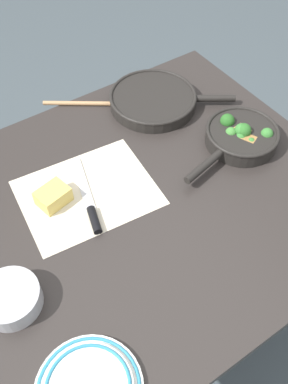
{
  "coord_description": "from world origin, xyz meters",
  "views": [
    {
      "loc": [
        0.43,
        0.64,
        1.73
      ],
      "look_at": [
        0.0,
        0.0,
        0.78
      ],
      "focal_mm": 40.0,
      "sensor_mm": 36.0,
      "label": 1
    }
  ],
  "objects_px": {
    "skillet_broccoli": "(241,136)",
    "grater_knife": "(90,205)",
    "cheese_block": "(53,197)",
    "prep_bowl_steel": "(11,299)",
    "wooden_spoon": "(108,103)",
    "skillet_eggs": "(154,100)"
  },
  "relations": [
    {
      "from": "skillet_broccoli",
      "to": "cheese_block",
      "type": "bearing_deg",
      "value": -23.07
    },
    {
      "from": "skillet_eggs",
      "to": "wooden_spoon",
      "type": "xyz_separation_m",
      "value": [
        0.13,
        -0.09,
        -0.02
      ]
    },
    {
      "from": "skillet_broccoli",
      "to": "skillet_eggs",
      "type": "relative_size",
      "value": 0.97
    },
    {
      "from": "grater_knife",
      "to": "skillet_eggs",
      "type": "bearing_deg",
      "value": -41.21
    },
    {
      "from": "cheese_block",
      "to": "prep_bowl_steel",
      "type": "xyz_separation_m",
      "value": [
        0.22,
        0.22,
        0.0
      ]
    },
    {
      "from": "cheese_block",
      "to": "prep_bowl_steel",
      "type": "bearing_deg",
      "value": 45.09
    },
    {
      "from": "wooden_spoon",
      "to": "grater_knife",
      "type": "relative_size",
      "value": 1.09
    },
    {
      "from": "wooden_spoon",
      "to": "prep_bowl_steel",
      "type": "xyz_separation_m",
      "value": [
        0.57,
        0.5,
        0.02
      ]
    },
    {
      "from": "skillet_eggs",
      "to": "prep_bowl_steel",
      "type": "bearing_deg",
      "value": -115.69
    },
    {
      "from": "skillet_broccoli",
      "to": "grater_knife",
      "type": "relative_size",
      "value": 1.32
    },
    {
      "from": "grater_knife",
      "to": "skillet_broccoli",
      "type": "bearing_deg",
      "value": -79.34
    },
    {
      "from": "cheese_block",
      "to": "wooden_spoon",
      "type": "bearing_deg",
      "value": -141.18
    },
    {
      "from": "skillet_eggs",
      "to": "cheese_block",
      "type": "distance_m",
      "value": 0.52
    },
    {
      "from": "wooden_spoon",
      "to": "grater_knife",
      "type": "height_order",
      "value": "grater_knife"
    },
    {
      "from": "wooden_spoon",
      "to": "prep_bowl_steel",
      "type": "height_order",
      "value": "prep_bowl_steel"
    },
    {
      "from": "wooden_spoon",
      "to": "skillet_broccoli",
      "type": "bearing_deg",
      "value": -22.38
    },
    {
      "from": "wooden_spoon",
      "to": "prep_bowl_steel",
      "type": "relative_size",
      "value": 2.15
    },
    {
      "from": "prep_bowl_steel",
      "to": "cheese_block",
      "type": "bearing_deg",
      "value": -134.91
    },
    {
      "from": "skillet_eggs",
      "to": "grater_knife",
      "type": "xyz_separation_m",
      "value": [
        0.41,
        0.26,
        -0.02
      ]
    },
    {
      "from": "skillet_broccoli",
      "to": "wooden_spoon",
      "type": "bearing_deg",
      "value": -69.45
    },
    {
      "from": "skillet_broccoli",
      "to": "grater_knife",
      "type": "bearing_deg",
      "value": -17.06
    },
    {
      "from": "skillet_broccoli",
      "to": "grater_knife",
      "type": "xyz_separation_m",
      "value": [
        0.53,
        -0.05,
        -0.02
      ]
    }
  ]
}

